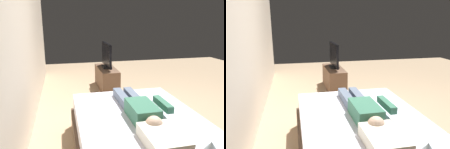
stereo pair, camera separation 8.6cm
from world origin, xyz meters
TOP-DOWN VIEW (x-y plane):
  - ground_plane at (0.00, 0.00)m, footprint 10.00×10.00m
  - back_wall at (0.40, 1.85)m, footprint 6.40×0.10m
  - bed at (-0.94, 0.47)m, footprint 1.91×1.50m
  - pillow at (-1.57, 0.47)m, footprint 0.48×0.34m
  - person at (-0.91, 0.45)m, footprint 1.26×0.46m
  - remote at (-0.76, 0.05)m, footprint 0.15×0.04m
  - tv_stand at (1.79, 0.28)m, footprint 1.10×0.40m
  - tv at (1.79, 0.28)m, footprint 0.88×0.20m

SIDE VIEW (x-z plane):
  - ground_plane at x=0.00m, z-range 0.00..0.00m
  - tv_stand at x=1.79m, z-range 0.00..0.50m
  - bed at x=-0.94m, z-range -0.01..0.53m
  - remote at x=-0.76m, z-range 0.54..0.56m
  - pillow at x=-1.57m, z-range 0.54..0.66m
  - person at x=-0.91m, z-range 0.53..0.71m
  - tv at x=1.79m, z-range 0.49..1.08m
  - back_wall at x=0.40m, z-range 0.00..2.80m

